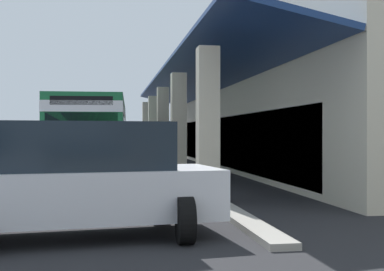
# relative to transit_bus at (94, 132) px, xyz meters

# --- Properties ---
(ground) EXTENTS (120.00, 120.00, 0.00)m
(ground) POSITION_rel_transit_bus_xyz_m (-0.66, 6.01, -1.85)
(ground) COLOR #262628
(curb_strip) EXTENTS (34.87, 0.50, 0.12)m
(curb_strip) POSITION_rel_transit_bus_xyz_m (-2.94, 3.30, -1.79)
(curb_strip) COLOR #9E998E
(curb_strip) RESTS_ON ground
(plaza_building) EXTENTS (29.36, 17.07, 7.96)m
(plaza_building) POSITION_rel_transit_bus_xyz_m (-2.94, 12.93, 2.13)
(plaza_building) COLOR beige
(plaza_building) RESTS_ON ground
(transit_bus) EXTENTS (11.29, 3.09, 3.34)m
(transit_bus) POSITION_rel_transit_bus_xyz_m (0.00, 0.00, 0.00)
(transit_bus) COLOR #196638
(transit_bus) RESTS_ON ground
(parked_suv_white) EXTENTS (3.09, 5.00, 1.97)m
(parked_suv_white) POSITION_rel_transit_bus_xyz_m (12.97, 0.11, -0.84)
(parked_suv_white) COLOR silver
(parked_suv_white) RESTS_ON ground
(potted_palm) EXTENTS (1.65, 1.81, 2.82)m
(potted_palm) POSITION_rel_transit_bus_xyz_m (-11.50, 4.60, -1.21)
(potted_palm) COLOR #4C4742
(potted_palm) RESTS_ON ground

